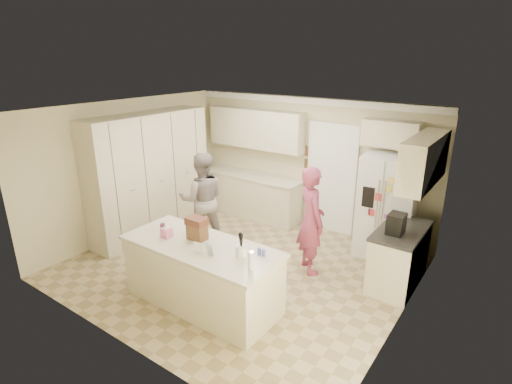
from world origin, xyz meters
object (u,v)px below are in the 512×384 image
Objects in this scene: coffee_maker at (396,224)px; utensil_crock at (241,251)px; island_base at (202,276)px; teen_girl at (311,220)px; tissue_box at (167,232)px; teen_boy at (202,199)px; refrigerator at (386,207)px; dollhouse_body at (197,232)px.

utensil_crock is at bearing -127.12° from coffee_maker.
island_base is (-2.05, -1.90, -0.63)m from coffee_maker.
teen_girl is at bearing 85.20° from utensil_crock.
tissue_box is (-0.55, -0.10, 0.56)m from island_base.
coffee_maker is at bearing -129.99° from teen_girl.
coffee_maker is 0.17× the size of teen_boy.
utensil_crock is at bearing -113.67° from refrigerator.
teen_girl reaches higher than teen_boy.
coffee_maker is 2.84m from dollhouse_body.
teen_boy is at bearing 48.51° from teen_girl.
teen_girl is at bearing -129.32° from refrigerator.
refrigerator reaches higher than tissue_box.
teen_boy is (-3.34, -0.46, -0.20)m from coffee_maker.
teen_girl is at bearing 59.69° from dollhouse_body.
tissue_box is 0.08× the size of teen_girl.
coffee_maker is 0.14× the size of island_base.
tissue_box is 0.08× the size of teen_boy.
dollhouse_body is 1.77m from teen_boy.
refrigerator is 6.00× the size of coffee_maker.
refrigerator reaches higher than coffee_maker.
island_base is 0.62m from dollhouse_body.
teen_boy is at bearing -172.22° from coffee_maker.
refrigerator is at bearing 114.05° from coffee_maker.
refrigerator reaches higher than dollhouse_body.
coffee_maker reaches higher than tissue_box.
teen_girl is (0.14, 1.66, -0.12)m from utensil_crock.
coffee_maker is at bearing 42.83° from island_base.
coffee_maker is 2.14× the size of tissue_box.
island_base is at bearing -124.11° from refrigerator.
dollhouse_body reaches higher than utensil_crock.
teen_girl is at bearing 65.19° from island_base.
teen_boy is 0.99× the size of teen_girl.
refrigerator is 12.00× the size of utensil_crock.
coffee_maker is 1.15× the size of dollhouse_body.
island_base is 8.46× the size of dollhouse_body.
island_base is at bearing -175.60° from utensil_crock.
dollhouse_body is at bearing 146.31° from island_base.
refrigerator reaches higher than teen_girl.
teen_boy is at bearing 130.33° from dollhouse_body.
teen_boy is (-2.89, -1.46, -0.03)m from refrigerator.
utensil_crock is at bearing -3.58° from dollhouse_body.
teen_girl is (-0.81, -1.20, -0.02)m from refrigerator.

